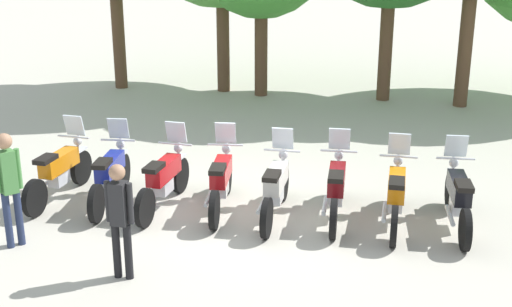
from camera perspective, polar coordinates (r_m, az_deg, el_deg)
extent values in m
plane|color=#BCB7A8|center=(11.59, -0.68, -4.98)|extent=(80.00, 80.00, 0.00)
cylinder|color=black|center=(13.17, -14.29, -1.13)|extent=(0.11, 0.64, 0.64)
cylinder|color=black|center=(11.94, -17.88, -3.54)|extent=(0.11, 0.64, 0.64)
cube|color=silver|center=(13.06, -14.41, 0.27)|extent=(0.12, 0.36, 0.04)
cube|color=orange|center=(12.47, -16.02, -0.70)|extent=(0.27, 0.95, 0.30)
cube|color=silver|center=(12.52, -16.03, -1.94)|extent=(0.22, 0.40, 0.24)
cube|color=black|center=(12.09, -17.06, -0.45)|extent=(0.24, 0.44, 0.08)
cylinder|color=silver|center=(12.99, -14.59, 0.05)|extent=(0.05, 0.23, 0.64)
cylinder|color=silver|center=(12.82, -14.91, 1.34)|extent=(0.62, 0.04, 0.04)
sphere|color=silver|center=(12.96, -14.58, 1.00)|extent=(0.16, 0.16, 0.16)
cylinder|color=silver|center=(12.38, -17.34, -2.59)|extent=(0.08, 0.70, 0.07)
cube|color=silver|center=(12.81, -14.85, 2.27)|extent=(0.36, 0.14, 0.39)
cylinder|color=black|center=(12.82, -10.97, -1.43)|extent=(0.21, 0.65, 0.64)
cylinder|color=black|center=(11.44, -13.11, -4.07)|extent=(0.21, 0.65, 0.64)
cube|color=silver|center=(12.71, -11.06, 0.01)|extent=(0.18, 0.38, 0.04)
cube|color=navy|center=(12.05, -12.02, -1.04)|extent=(0.42, 0.98, 0.30)
cube|color=silver|center=(12.10, -12.00, -2.32)|extent=(0.29, 0.43, 0.24)
cube|color=black|center=(11.63, -12.65, -0.82)|extent=(0.31, 0.48, 0.08)
cylinder|color=silver|center=(12.63, -11.17, -0.23)|extent=(0.09, 0.23, 0.64)
cylinder|color=silver|center=(12.45, -11.38, 1.10)|extent=(0.62, 0.15, 0.04)
sphere|color=silver|center=(12.60, -11.18, 0.76)|extent=(0.19, 0.19, 0.16)
cylinder|color=silver|center=(11.90, -13.14, -3.07)|extent=(0.19, 0.70, 0.07)
cube|color=silver|center=(12.45, -11.36, 2.06)|extent=(0.38, 0.19, 0.39)
cylinder|color=black|center=(12.45, -6.30, -1.80)|extent=(0.10, 0.64, 0.64)
cylinder|color=black|center=(11.13, -9.21, -4.48)|extent=(0.10, 0.64, 0.64)
cube|color=silver|center=(12.34, -6.35, -0.32)|extent=(0.12, 0.36, 0.04)
cube|color=red|center=(11.70, -7.65, -1.39)|extent=(0.27, 0.95, 0.30)
cube|color=silver|center=(11.75, -7.69, -2.70)|extent=(0.22, 0.40, 0.24)
cube|color=black|center=(11.29, -8.47, -1.15)|extent=(0.24, 0.44, 0.08)
cylinder|color=silver|center=(12.27, -6.50, -0.56)|extent=(0.05, 0.23, 0.64)
cylinder|color=silver|center=(12.08, -6.72, 0.80)|extent=(0.62, 0.04, 0.04)
sphere|color=silver|center=(12.23, -6.47, 0.45)|extent=(0.16, 0.16, 0.16)
cylinder|color=silver|center=(11.58, -8.98, -3.42)|extent=(0.08, 0.70, 0.07)
cube|color=silver|center=(12.07, -6.65, 1.79)|extent=(0.36, 0.14, 0.39)
cylinder|color=black|center=(12.34, -2.42, -1.88)|extent=(0.22, 0.65, 0.64)
cylinder|color=black|center=(10.92, -3.48, -4.72)|extent=(0.22, 0.65, 0.64)
cube|color=silver|center=(12.23, -2.44, -0.39)|extent=(0.18, 0.38, 0.04)
cube|color=red|center=(11.55, -2.91, -1.51)|extent=(0.43, 0.98, 0.30)
cube|color=silver|center=(11.60, -2.92, -2.85)|extent=(0.29, 0.43, 0.24)
cube|color=black|center=(11.11, -3.21, -1.30)|extent=(0.32, 0.48, 0.08)
cylinder|color=silver|center=(12.15, -2.49, -0.64)|extent=(0.09, 0.23, 0.64)
cylinder|color=silver|center=(11.96, -2.57, 0.73)|extent=(0.62, 0.15, 0.04)
sphere|color=silver|center=(12.12, -2.48, 0.38)|extent=(0.19, 0.19, 0.16)
cylinder|color=silver|center=(11.37, -3.93, -3.65)|extent=(0.20, 0.70, 0.07)
cube|color=silver|center=(11.96, -2.55, 1.73)|extent=(0.38, 0.20, 0.39)
cylinder|color=black|center=(12.04, 2.28, -2.43)|extent=(0.15, 0.65, 0.64)
cylinder|color=black|center=(10.63, 0.88, -5.37)|extent=(0.15, 0.65, 0.64)
cube|color=silver|center=(11.92, 2.30, -0.90)|extent=(0.15, 0.37, 0.04)
cube|color=silver|center=(11.24, 1.68, -2.07)|extent=(0.33, 0.97, 0.30)
cube|color=silver|center=(11.30, 1.63, -3.43)|extent=(0.25, 0.41, 0.24)
cube|color=black|center=(10.81, 1.32, -1.86)|extent=(0.27, 0.46, 0.08)
cylinder|color=silver|center=(11.84, 2.22, -1.16)|extent=(0.07, 0.23, 0.64)
cylinder|color=silver|center=(11.65, 2.17, 0.24)|extent=(0.62, 0.08, 0.04)
sphere|color=silver|center=(11.81, 2.27, -0.11)|extent=(0.17, 0.17, 0.16)
cylinder|color=silver|center=(11.07, 0.53, -4.23)|extent=(0.12, 0.70, 0.07)
cube|color=silver|center=(11.65, 2.23, 1.27)|extent=(0.37, 0.16, 0.39)
cylinder|color=black|center=(12.09, 6.81, -2.46)|extent=(0.18, 0.65, 0.64)
cylinder|color=black|center=(10.65, 6.44, -5.43)|extent=(0.18, 0.65, 0.64)
cube|color=silver|center=(11.97, 6.87, -0.94)|extent=(0.16, 0.37, 0.04)
cube|color=maroon|center=(11.28, 6.71, -2.11)|extent=(0.37, 0.97, 0.30)
cube|color=silver|center=(11.34, 6.65, -3.48)|extent=(0.27, 0.42, 0.24)
cube|color=black|center=(10.84, 6.65, -1.91)|extent=(0.29, 0.47, 0.08)
cylinder|color=silver|center=(11.89, 6.84, -1.20)|extent=(0.08, 0.23, 0.64)
cylinder|color=silver|center=(11.70, 6.89, 0.20)|extent=(0.62, 0.11, 0.04)
sphere|color=silver|center=(11.86, 6.89, -0.16)|extent=(0.18, 0.18, 0.16)
cylinder|color=silver|center=(11.09, 5.74, -4.30)|extent=(0.15, 0.70, 0.07)
cube|color=silver|center=(11.69, 6.94, 1.22)|extent=(0.37, 0.17, 0.39)
cylinder|color=black|center=(11.98, 11.55, -2.91)|extent=(0.14, 0.65, 0.64)
cylinder|color=black|center=(10.55, 11.37, -5.95)|extent=(0.14, 0.65, 0.64)
cube|color=silver|center=(11.86, 11.65, -1.38)|extent=(0.14, 0.37, 0.04)
cube|color=orange|center=(11.18, 11.58, -2.58)|extent=(0.32, 0.96, 0.30)
cube|color=silver|center=(11.23, 11.49, -3.96)|extent=(0.24, 0.41, 0.24)
cube|color=black|center=(10.74, 11.61, -2.39)|extent=(0.27, 0.45, 0.08)
cylinder|color=silver|center=(11.79, 11.64, -1.65)|extent=(0.06, 0.23, 0.64)
cylinder|color=silver|center=(11.59, 11.74, -0.24)|extent=(0.62, 0.08, 0.04)
sphere|color=silver|center=(11.75, 11.71, -0.60)|extent=(0.17, 0.17, 0.16)
cylinder|color=silver|center=(10.98, 10.60, -4.78)|extent=(0.11, 0.70, 0.07)
cube|color=silver|center=(11.59, 11.81, 0.79)|extent=(0.37, 0.15, 0.39)
cylinder|color=black|center=(12.10, 15.83, -3.04)|extent=(0.19, 0.65, 0.64)
cylinder|color=black|center=(10.69, 16.97, -6.09)|extent=(0.19, 0.65, 0.64)
cube|color=silver|center=(11.98, 15.97, -1.53)|extent=(0.17, 0.37, 0.04)
cube|color=black|center=(11.31, 16.48, -2.74)|extent=(0.40, 0.98, 0.30)
cube|color=silver|center=(11.36, 16.40, -4.10)|extent=(0.28, 0.43, 0.24)
cube|color=black|center=(10.87, 16.88, -2.57)|extent=(0.30, 0.47, 0.08)
cylinder|color=silver|center=(11.91, 16.02, -1.79)|extent=(0.08, 0.23, 0.64)
cylinder|color=silver|center=(11.71, 16.23, -0.41)|extent=(0.62, 0.13, 0.04)
sphere|color=silver|center=(11.87, 16.09, -0.75)|extent=(0.18, 0.18, 0.16)
cylinder|color=silver|center=(11.08, 15.78, -4.96)|extent=(0.17, 0.70, 0.07)
cube|color=silver|center=(11.71, 16.27, 0.61)|extent=(0.38, 0.18, 0.39)
cylinder|color=black|center=(9.64, -11.48, -7.88)|extent=(0.11, 0.11, 0.80)
cylinder|color=black|center=(9.57, -10.55, -8.01)|extent=(0.11, 0.11, 0.80)
cube|color=#262628|center=(9.32, -11.28, -4.08)|extent=(0.23, 0.21, 0.60)
cylinder|color=#262628|center=(9.38, -12.18, -3.89)|extent=(0.08, 0.08, 0.57)
cylinder|color=#262628|center=(9.25, -10.39, -4.10)|extent=(0.08, 0.08, 0.57)
sphere|color=#A87A5B|center=(9.16, -11.46, -1.54)|extent=(0.22, 0.22, 0.22)
cylinder|color=#232D4C|center=(10.95, -19.05, -5.07)|extent=(0.15, 0.15, 0.86)
cylinder|color=#232D4C|center=(10.90, -19.89, -5.27)|extent=(0.15, 0.15, 0.86)
cube|color=#4C8C47|center=(10.66, -19.90, -1.45)|extent=(0.29, 0.30, 0.65)
cylinder|color=#4C8C47|center=(10.70, -19.11, -1.19)|extent=(0.11, 0.11, 0.62)
sphere|color=#A87A5B|center=(10.51, -20.18, 0.96)|extent=(0.33, 0.33, 0.23)
cylinder|color=brown|center=(20.53, -11.34, 9.68)|extent=(0.36, 0.36, 3.15)
cylinder|color=brown|center=(19.75, -2.75, 9.73)|extent=(0.36, 0.36, 3.18)
cylinder|color=brown|center=(19.25, 0.42, 8.80)|extent=(0.36, 0.36, 2.71)
cylinder|color=brown|center=(19.01, 10.73, 9.13)|extent=(0.36, 0.36, 3.22)
cylinder|color=brown|center=(18.80, 16.99, 8.69)|extent=(0.36, 0.36, 3.31)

